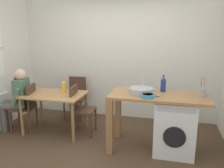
% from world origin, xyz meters
% --- Properties ---
extents(ground_plane, '(5.46, 5.46, 0.00)m').
position_xyz_m(ground_plane, '(0.00, 0.00, 0.00)').
color(ground_plane, '#4C3826').
extents(wall_back, '(4.60, 0.10, 2.70)m').
position_xyz_m(wall_back, '(0.00, 1.75, 1.35)').
color(wall_back, silver).
rests_on(wall_back, ground_plane).
extents(dining_table, '(1.10, 0.76, 0.74)m').
position_xyz_m(dining_table, '(-0.94, 0.61, 0.64)').
color(dining_table, tan).
rests_on(dining_table, ground_plane).
extents(chair_person_seat, '(0.48, 0.48, 0.90)m').
position_xyz_m(chair_person_seat, '(-1.49, 0.53, 0.51)').
color(chair_person_seat, '#4C3323').
rests_on(chair_person_seat, ground_plane).
extents(chair_opposite, '(0.43, 0.43, 0.90)m').
position_xyz_m(chair_opposite, '(-0.47, 0.65, 0.51)').
color(chair_opposite, '#4C3323').
rests_on(chair_opposite, ground_plane).
extents(chair_spare_by_wall, '(0.41, 0.41, 0.90)m').
position_xyz_m(chair_spare_by_wall, '(-0.84, 1.38, 0.51)').
color(chair_spare_by_wall, '#4C3323').
rests_on(chair_spare_by_wall, ground_plane).
extents(seated_person, '(0.54, 0.54, 1.20)m').
position_xyz_m(seated_person, '(-1.65, 0.49, 0.67)').
color(seated_person, '#595651').
rests_on(seated_person, ground_plane).
extents(kitchen_counter, '(1.50, 0.68, 0.92)m').
position_xyz_m(kitchen_counter, '(0.74, 0.37, 0.76)').
color(kitchen_counter, '#9E7042').
rests_on(kitchen_counter, ground_plane).
extents(washing_machine, '(0.60, 0.61, 0.86)m').
position_xyz_m(washing_machine, '(1.22, 0.37, 0.43)').
color(washing_machine, silver).
rests_on(washing_machine, ground_plane).
extents(sink_basin, '(0.38, 0.38, 0.09)m').
position_xyz_m(sink_basin, '(0.69, 0.37, 0.97)').
color(sink_basin, '#9EA0A5').
rests_on(sink_basin, kitchen_counter).
extents(tap, '(0.02, 0.02, 0.28)m').
position_xyz_m(tap, '(0.69, 0.55, 1.06)').
color(tap, '#B2B2B7').
rests_on(tap, kitchen_counter).
extents(bottle_tall_green, '(0.08, 0.08, 0.27)m').
position_xyz_m(bottle_tall_green, '(1.01, 0.58, 1.04)').
color(bottle_tall_green, navy).
rests_on(bottle_tall_green, kitchen_counter).
extents(mixing_bowl, '(0.20, 0.20, 0.05)m').
position_xyz_m(mixing_bowl, '(0.81, 0.17, 0.95)').
color(mixing_bowl, teal).
rests_on(mixing_bowl, kitchen_counter).
extents(utensil_crock, '(0.11, 0.11, 0.30)m').
position_xyz_m(utensil_crock, '(1.59, 0.42, 0.99)').
color(utensil_crock, gray).
rests_on(utensil_crock, kitchen_counter).
extents(vase, '(0.09, 0.09, 0.21)m').
position_xyz_m(vase, '(-0.79, 0.71, 0.85)').
color(vase, gold).
rests_on(vase, dining_table).
extents(scissors, '(0.15, 0.06, 0.01)m').
position_xyz_m(scissors, '(0.91, 0.27, 0.92)').
color(scissors, '#B2B2B7').
rests_on(scissors, kitchen_counter).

